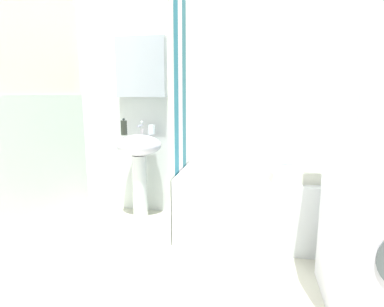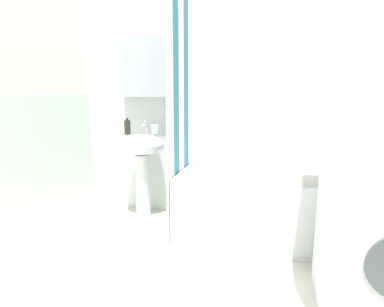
{
  "view_description": "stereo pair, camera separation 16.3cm",
  "coord_description": "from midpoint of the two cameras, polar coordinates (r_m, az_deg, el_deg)",
  "views": [
    {
      "loc": [
        0.23,
        -1.82,
        1.22
      ],
      "look_at": [
        -0.28,
        0.75,
        0.72
      ],
      "focal_mm": 29.92,
      "sensor_mm": 36.0,
      "label": 1
    },
    {
      "loc": [
        0.38,
        -1.78,
        1.22
      ],
      "look_at": [
        -0.28,
        0.75,
        0.72
      ],
      "focal_mm": 29.92,
      "sensor_mm": 36.0,
      "label": 2
    }
  ],
  "objects": [
    {
      "name": "faucet",
      "position": [
        3.15,
        -6.98,
        4.69
      ],
      "size": [
        0.03,
        0.12,
        0.12
      ],
      "color": "silver",
      "rests_on": "sink"
    },
    {
      "name": "body_wash_bottle",
      "position": [
        3.06,
        26.81,
        -0.94
      ],
      "size": [
        0.05,
        0.05,
        0.23
      ],
      "color": "#2D2733",
      "rests_on": "bathtub"
    },
    {
      "name": "toothbrush_cup",
      "position": [
        3.11,
        -5.13,
        4.33
      ],
      "size": [
        0.07,
        0.07,
        0.09
      ],
      "primitive_type": "cylinder",
      "color": "white",
      "rests_on": "sink"
    },
    {
      "name": "ground_plane",
      "position": [
        2.2,
        4.64,
        -23.35
      ],
      "size": [
        4.8,
        5.6,
        0.04
      ],
      "primitive_type": "cube",
      "color": "beige"
    },
    {
      "name": "shower_curtain",
      "position": [
        2.76,
        -0.28,
        6.3
      ],
      "size": [
        0.01,
        0.73,
        2.0
      ],
      "color": "white",
      "rests_on": "ground_plane"
    },
    {
      "name": "bathtub",
      "position": [
        2.82,
        15.68,
        -9.16
      ],
      "size": [
        1.55,
        0.73,
        0.55
      ],
      "primitive_type": "cube",
      "color": "white",
      "rests_on": "ground_plane"
    },
    {
      "name": "wall_back_tiled",
      "position": [
        3.09,
        8.23,
        9.22
      ],
      "size": [
        3.6,
        0.18,
        2.4
      ],
      "color": "white",
      "rests_on": "ground_plane"
    },
    {
      "name": "towel_folded",
      "position": [
        2.55,
        19.29,
        -4.0
      ],
      "size": [
        0.38,
        0.27,
        0.09
      ],
      "primitive_type": "cube",
      "rotation": [
        0.0,
        0.0,
        0.15
      ],
      "color": "silver",
      "rests_on": "bathtub"
    },
    {
      "name": "wall_left_tiled",
      "position": [
        2.85,
        -26.65,
        7.67
      ],
      "size": [
        0.07,
        1.81,
        2.4
      ],
      "color": "white",
      "rests_on": "ground_plane"
    },
    {
      "name": "soap_dispenser",
      "position": [
        3.09,
        -9.97,
        4.65
      ],
      "size": [
        0.06,
        0.06,
        0.16
      ],
      "color": "#2A3028",
      "rests_on": "sink"
    },
    {
      "name": "shampoo_bottle",
      "position": [
        3.11,
        28.53,
        -1.26
      ],
      "size": [
        0.06,
        0.06,
        0.19
      ],
      "color": "#1C7B4F",
      "rests_on": "bathtub"
    },
    {
      "name": "sink",
      "position": [
        3.12,
        -7.42,
        -0.61
      ],
      "size": [
        0.44,
        0.34,
        0.82
      ],
      "color": "white",
      "rests_on": "ground_plane"
    }
  ]
}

